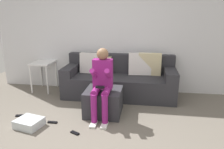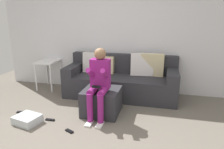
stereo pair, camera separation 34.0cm
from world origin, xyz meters
TOP-DOWN VIEW (x-y plane):
  - ground_plane at (0.00, 0.00)m, footprint 6.91×6.91m
  - wall_back at (0.00, 2.37)m, footprint 5.31×0.10m
  - couch_sectional at (0.30, 1.95)m, footprint 2.36×0.86m
  - ottoman at (0.13, 1.02)m, footprint 0.63×0.63m
  - person_seated at (0.13, 0.85)m, footprint 0.32×0.59m
  - storage_bin at (-0.96, 0.36)m, footprint 0.46×0.42m
  - side_table at (-1.48, 2.04)m, footprint 0.45×0.57m
  - remote_near_ottoman at (-0.17, 0.27)m, footprint 0.15×0.11m
  - remote_by_storage_bin at (-0.64, 0.53)m, footprint 0.16×0.05m
  - remote_under_side_table at (-1.29, 0.68)m, footprint 0.19×0.09m

SIDE VIEW (x-z plane):
  - ground_plane at x=0.00m, z-range 0.00..0.00m
  - remote_near_ottoman at x=-0.17m, z-range 0.00..0.02m
  - remote_by_storage_bin at x=-0.64m, z-range 0.00..0.02m
  - remote_under_side_table at x=-1.29m, z-range 0.00..0.02m
  - storage_bin at x=-0.96m, z-range 0.00..0.13m
  - ottoman at x=0.13m, z-range 0.00..0.45m
  - couch_sectional at x=0.30m, z-range -0.12..0.82m
  - side_table at x=-1.48m, z-range 0.22..0.89m
  - person_seated at x=0.13m, z-range 0.08..1.27m
  - wall_back at x=0.00m, z-range 0.00..2.71m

